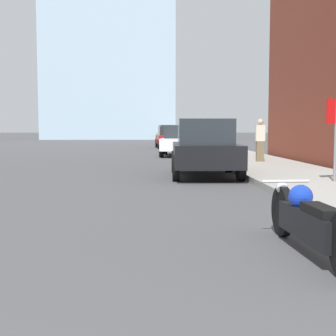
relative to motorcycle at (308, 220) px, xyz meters
The scene contains 8 objects.
sidewalk 35.12m from the motorcycle, 86.01° to the left, with size 3.18×240.00×0.15m.
motorcycle is the anchor object (origin of this frame).
parked_car_black 8.87m from the motorcycle, 91.23° to the left, with size 2.09×4.31×1.72m.
parked_car_white 19.77m from the motorcycle, 91.00° to the left, with size 2.20×4.73×1.63m.
parked_car_red 30.24m from the motorcycle, 90.95° to the left, with size 2.11×4.25×1.63m.
parked_car_yellow 40.56m from the motorcycle, 90.50° to the left, with size 2.10×4.58×1.83m.
stop_sign 6.71m from the motorcycle, 66.06° to the left, with size 0.57×0.26×2.00m.
pedestrian 13.40m from the motorcycle, 79.31° to the left, with size 0.36×0.24×1.68m.
Camera 1 is at (1.16, -0.22, 1.42)m, focal length 50.00 mm.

